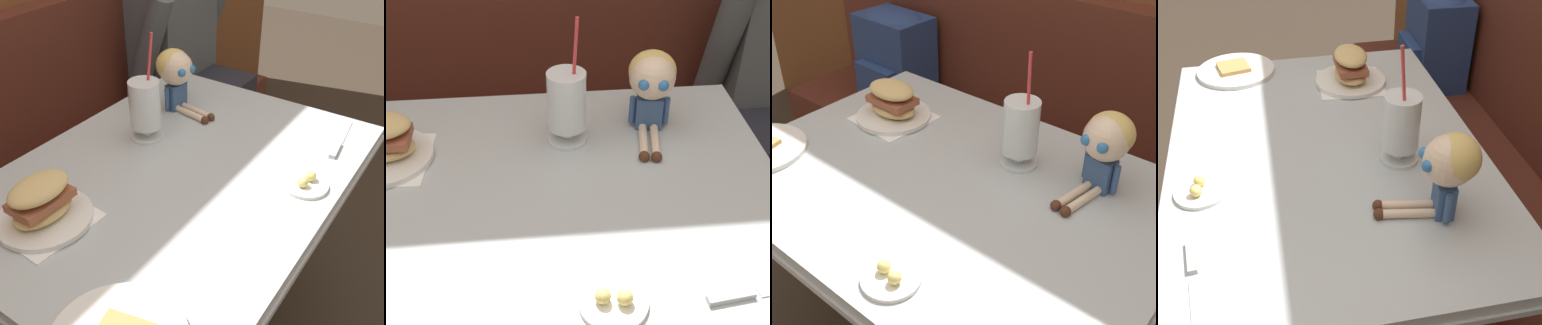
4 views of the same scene
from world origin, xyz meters
The scene contains 8 objects.
booth_bench centered at (0.00, 0.81, 0.33)m, with size 2.60×0.48×1.00m.
diner_table centered at (0.00, 0.18, 0.54)m, with size 1.11×0.81×0.74m.
milkshake_glass centered at (0.09, 0.35, 0.84)m, with size 0.10×0.10×0.32m.
sandwich_plate centered at (-0.33, 0.31, 0.79)m, with size 0.22×0.22×0.12m.
butter_saucer centered at (0.13, -0.13, 0.75)m, with size 0.12×0.12×0.04m.
butter_knife centered at (0.36, -0.14, 0.74)m, with size 0.24×0.05×0.01m.
seated_doll centered at (0.30, 0.39, 0.87)m, with size 0.13×0.23×0.20m.
diner_patron centered at (0.83, 0.76, 0.74)m, with size 0.55×0.48×0.81m.
Camera 1 is at (-0.80, -0.42, 1.45)m, focal length 42.91 mm.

